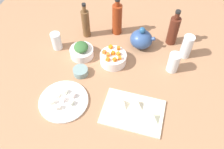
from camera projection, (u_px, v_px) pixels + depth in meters
The scene contains 33 objects.
tabletop at pixel (112, 82), 129.36cm from camera, with size 190.00×190.00×3.00cm, color #A27351.
cutting_board at pixel (133, 112), 115.62cm from camera, with size 29.58×20.73×1.00cm, color silver.
plate_tofu at pixel (64, 101), 119.31cm from camera, with size 24.86×24.86×1.20cm, color white.
bowl_greens at pixel (82, 52), 137.53cm from camera, with size 13.56×13.56×5.09cm, color white.
bowl_carrots at pixel (113, 58), 133.92cm from camera, with size 14.92×14.92×6.03cm, color white.
bowl_small_side at pixel (80, 72), 129.28cm from camera, with size 8.20×8.20×3.76cm, color gray.
teapot at pixel (141, 39), 140.05cm from camera, with size 14.92×13.05×14.12cm.
bottle_0 at pixel (86, 23), 142.84cm from camera, with size 4.82×4.82×23.19cm.
bottle_1 at pixel (117, 19), 143.85cm from camera, with size 5.99×5.99×24.49cm.
bottle_2 at pixel (173, 30), 138.86cm from camera, with size 5.97×5.97×23.22cm.
drinking_glass_0 at pixel (56, 41), 139.36cm from camera, with size 5.83×5.83×10.74cm, color white.
drinking_glass_1 at pixel (174, 62), 128.25cm from camera, with size 6.26×6.26×11.81cm, color white.
drinking_glass_2 at pixel (187, 47), 133.95cm from camera, with size 6.08×6.08×14.37cm, color white.
carrot_cube_0 at pixel (113, 53), 131.16cm from camera, with size 1.80×1.80×1.80cm, color orange.
carrot_cube_1 at pixel (119, 54), 130.80cm from camera, with size 1.80×1.80×1.80cm, color orange.
carrot_cube_2 at pixel (115, 60), 128.17cm from camera, with size 1.80×1.80×1.80cm, color orange.
carrot_cube_3 at pixel (108, 55), 130.43cm from camera, with size 1.80×1.80×1.80cm, color orange.
carrot_cube_4 at pixel (108, 59), 128.28cm from camera, with size 1.80×1.80×1.80cm, color orange.
carrot_cube_5 at pixel (104, 52), 131.64cm from camera, with size 1.80×1.80×1.80cm, color orange.
carrot_cube_6 at pixel (119, 48), 133.46cm from camera, with size 1.80×1.80×1.80cm, color orange.
carrot_cube_7 at pixel (120, 58), 128.96cm from camera, with size 1.80×1.80×1.80cm, color orange.
carrot_cube_8 at pixel (111, 47), 134.12cm from camera, with size 1.80×1.80×1.80cm, color orange.
chopped_greens_mound at pixel (81, 47), 134.07cm from camera, with size 9.09×8.10×3.73cm, color #356632.
tofu_cube_0 at pixel (57, 96), 119.29cm from camera, with size 2.20×2.20×2.20cm, color white.
tofu_cube_1 at pixel (63, 99), 117.92cm from camera, with size 2.20×2.20×2.20cm, color white.
tofu_cube_2 at pixel (52, 102), 117.14cm from camera, with size 2.20×2.20×2.20cm, color white.
tofu_cube_3 at pixel (59, 107), 115.20cm from camera, with size 2.20×2.20×2.20cm, color silver.
tofu_cube_4 at pixel (65, 91), 120.89cm from camera, with size 2.20×2.20×2.20cm, color white.
tofu_cube_5 at pixel (73, 95), 119.43cm from camera, with size 2.20×2.20×2.20cm, color white.
tofu_cube_6 at pixel (71, 103), 116.72cm from camera, with size 2.20×2.20×2.20cm, color white.
dumpling_0 at pixel (124, 104), 116.51cm from camera, with size 4.88×4.78×2.40cm, color beige.
dumpling_1 at pixel (138, 104), 116.06cm from camera, with size 5.03×4.70×3.07cm, color beige.
dumpling_2 at pixel (154, 118), 111.63cm from camera, with size 5.81×5.26×2.62cm, color beige.
Camera 1 is at (19.89, -74.38, 105.52)cm, focal length 38.11 mm.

